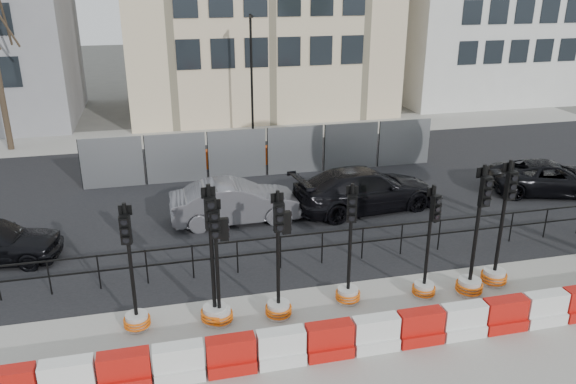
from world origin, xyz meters
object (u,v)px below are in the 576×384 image
object	(u,v)px
traffic_signal_d	(279,289)
car_c	(365,189)
traffic_signal_h	(497,260)
traffic_signal_a	(135,304)

from	to	relation	value
traffic_signal_d	car_c	distance (m)	7.29
traffic_signal_h	car_c	size ratio (longest dim) A/B	0.65
traffic_signal_a	traffic_signal_d	xyz separation A→B (m)	(3.29, -0.30, 0.12)
traffic_signal_d	traffic_signal_h	world-z (taller)	traffic_signal_h
traffic_signal_a	traffic_signal_h	world-z (taller)	traffic_signal_h
traffic_signal_a	car_c	size ratio (longest dim) A/B	0.59
traffic_signal_a	car_c	xyz separation A→B (m)	(7.65, 5.54, 0.10)
traffic_signal_d	traffic_signal_h	xyz separation A→B (m)	(5.86, 0.17, -0.06)
traffic_signal_d	car_c	world-z (taller)	traffic_signal_d
car_c	traffic_signal_d	bearing A→B (deg)	136.15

